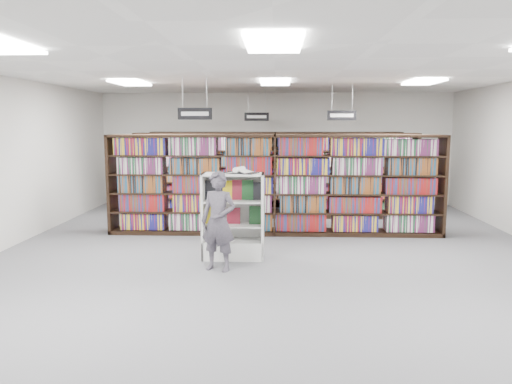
{
  "coord_description": "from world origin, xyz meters",
  "views": [
    {
      "loc": [
        0.04,
        -8.41,
        2.32
      ],
      "look_at": [
        -0.33,
        0.5,
        1.1
      ],
      "focal_mm": 35.0,
      "sensor_mm": 36.0,
      "label": 1
    }
  ],
  "objects_px": {
    "bookshelf_row_near": "(275,185)",
    "shopper": "(218,221)",
    "open_book": "(240,171)",
    "endcap_display": "(234,229)"
  },
  "relations": [
    {
      "from": "bookshelf_row_near",
      "to": "shopper",
      "type": "xyz_separation_m",
      "value": [
        -0.88,
        -2.7,
        -0.26
      ]
    },
    {
      "from": "open_book",
      "to": "shopper",
      "type": "height_order",
      "value": "open_book"
    },
    {
      "from": "endcap_display",
      "to": "shopper",
      "type": "bearing_deg",
      "value": -102.45
    },
    {
      "from": "bookshelf_row_near",
      "to": "endcap_display",
      "type": "distance_m",
      "value": 2.13
    },
    {
      "from": "shopper",
      "to": "open_book",
      "type": "bearing_deg",
      "value": 88.68
    },
    {
      "from": "endcap_display",
      "to": "shopper",
      "type": "height_order",
      "value": "shopper"
    },
    {
      "from": "bookshelf_row_near",
      "to": "open_book",
      "type": "relative_size",
      "value": 10.65
    },
    {
      "from": "shopper",
      "to": "bookshelf_row_near",
      "type": "bearing_deg",
      "value": 90.64
    },
    {
      "from": "endcap_display",
      "to": "shopper",
      "type": "relative_size",
      "value": 0.93
    },
    {
      "from": "endcap_display",
      "to": "shopper",
      "type": "distance_m",
      "value": 0.85
    }
  ]
}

